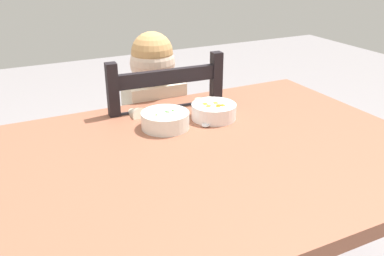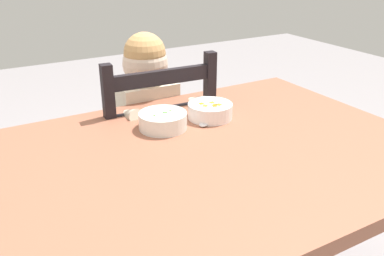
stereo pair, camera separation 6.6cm
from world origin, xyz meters
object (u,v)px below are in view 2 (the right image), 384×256
Objects in this scene: bowl_of_peas at (163,120)px; dining_table at (183,187)px; dining_chair at (151,160)px; child_figure at (151,118)px; spoon at (205,122)px; bowl_of_carrots at (210,110)px.

dining_table is at bearing -101.47° from bowl_of_peas.
dining_chair is 0.19m from child_figure.
dining_table is 0.55m from dining_chair.
spoon is at bearing -12.45° from bowl_of_peas.
child_figure reaches higher than dining_chair.
child_figure is 8.42× the size of spoon.
dining_table is 0.27m from spoon.
bowl_of_peas is (-0.09, -0.29, 0.11)m from child_figure.
dining_table is at bearing -103.97° from dining_chair.
child_figure reaches higher than spoon.
bowl_of_peas is (-0.08, -0.30, 0.30)m from dining_chair.
child_figure is (0.13, 0.50, 0.01)m from dining_table.
dining_chair reaches higher than dining_table.
bowl_of_peas reaches higher than bowl_of_carrots.
dining_table is at bearing -136.51° from bowl_of_carrots.
bowl_of_peas is 1.33× the size of spoon.
bowl_of_peas is at bearing 78.53° from dining_table.
bowl_of_peas is at bearing -106.55° from child_figure.
child_figure reaches higher than dining_table.
child_figure is at bearing 106.55° from bowl_of_carrots.
dining_chair is 0.44m from spoon.
bowl_of_peas is 0.14m from spoon.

